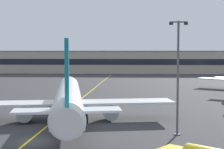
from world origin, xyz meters
TOP-DOWN VIEW (x-y plane):
  - ground_plane at (0.00, 0.00)m, footprint 400.00×400.00m
  - taxiway_centreline at (0.00, 30.00)m, footprint 4.43×179.96m
  - airliner_foreground at (1.83, 12.00)m, footprint 32.35×41.33m
  - apron_lamp_post at (16.93, 4.30)m, footprint 2.24×0.90m
  - terminal_building at (-6.31, 131.99)m, footprint 133.42×12.40m

SIDE VIEW (x-z plane):
  - ground_plane at x=0.00m, z-range 0.00..0.00m
  - taxiway_centreline at x=0.00m, z-range 0.00..0.01m
  - airliner_foreground at x=1.83m, z-range -2.46..9.19m
  - terminal_building at x=-6.31m, z-range 0.01..11.05m
  - apron_lamp_post at x=16.93m, z-range 0.31..14.45m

